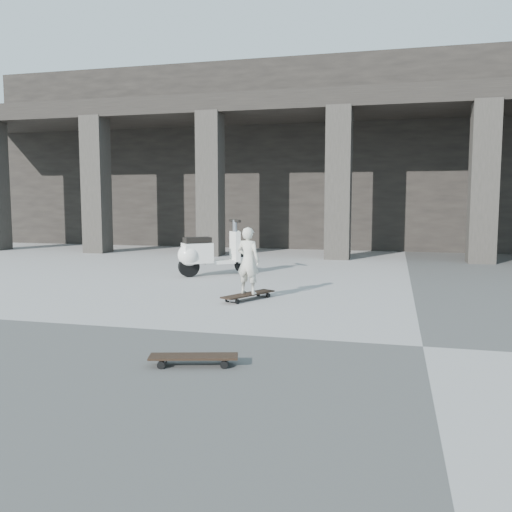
% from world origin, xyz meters
% --- Properties ---
extents(ground, '(90.00, 90.00, 0.00)m').
position_xyz_m(ground, '(0.00, 0.00, 0.00)').
color(ground, '#464644').
rests_on(ground, ground).
extents(colonnade, '(28.00, 8.82, 6.00)m').
position_xyz_m(colonnade, '(-0.00, 13.77, 3.03)').
color(colonnade, black).
rests_on(colonnade, ground).
extents(longboard, '(0.69, 1.02, 0.10)m').
position_xyz_m(longboard, '(-2.55, 2.16, 0.08)').
color(longboard, black).
rests_on(longboard, ground).
extents(skateboard_spare, '(0.87, 0.43, 0.10)m').
position_xyz_m(skateboard_spare, '(-2.17, -1.25, 0.08)').
color(skateboard_spare, black).
rests_on(skateboard_spare, ground).
extents(child, '(0.43, 0.33, 1.05)m').
position_xyz_m(child, '(-2.55, 2.16, 0.63)').
color(child, beige).
rests_on(child, longboard).
extents(scooter, '(1.40, 1.17, 1.17)m').
position_xyz_m(scooter, '(-4.14, 4.53, 0.46)').
color(scooter, black).
rests_on(scooter, ground).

